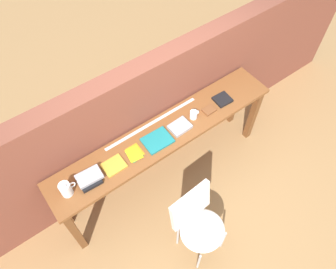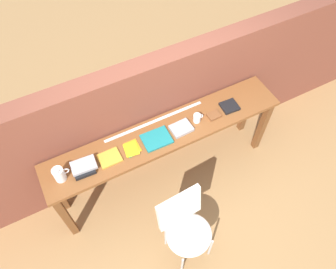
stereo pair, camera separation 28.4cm
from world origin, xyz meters
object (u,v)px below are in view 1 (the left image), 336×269
chair_white_moulded (198,222)px  leather_journal_brown (209,110)px  mug (194,115)px  book_repair_rightmost (222,99)px  book_open_centre (157,140)px  pamphlet_pile_colourful (135,153)px  pitcher_white (66,189)px  book_stack_leftmost (89,179)px  magazine_cycling (114,166)px

chair_white_moulded → leather_journal_brown: size_ratio=6.86×
mug → book_repair_rightmost: mug is taller
book_open_centre → mug: mug is taller
pamphlet_pile_colourful → book_repair_rightmost: book_repair_rightmost is taller
pitcher_white → book_open_centre: (0.94, -0.02, -0.07)m
pitcher_white → book_stack_leftmost: pitcher_white is taller
magazine_cycling → pamphlet_pile_colourful: 0.23m
pamphlet_pile_colourful → book_open_centre: (0.25, -0.01, 0.00)m
chair_white_moulded → leather_journal_brown: leather_journal_brown is taller
pamphlet_pile_colourful → mug: bearing=0.4°
book_stack_leftmost → magazine_cycling: 0.25m
book_stack_leftmost → magazine_cycling: size_ratio=1.14×
book_open_centre → mug: size_ratio=2.48×
chair_white_moulded → book_open_centre: bearing=83.1°
magazine_cycling → mug: (0.95, 0.01, 0.04)m
book_stack_leftmost → mug: bearing=0.3°
chair_white_moulded → book_open_centre: size_ratio=3.26×
magazine_cycling → leather_journal_brown: leather_journal_brown is taller
chair_white_moulded → book_open_centre: 0.86m
chair_white_moulded → book_stack_leftmost: (-0.64, 0.79, 0.39)m
mug → magazine_cycling: bearing=-179.6°
chair_white_moulded → book_repair_rightmost: (0.95, 0.79, 0.37)m
magazine_cycling → pamphlet_pile_colourful: magazine_cycling is taller
chair_white_moulded → magazine_cycling: size_ratio=4.35×
book_stack_leftmost → leather_journal_brown: 1.38m
mug → book_repair_rightmost: size_ratio=0.64×
pitcher_white → book_stack_leftmost: bearing=-1.7°
magazine_cycling → book_open_centre: book_open_centre is taller
book_stack_leftmost → book_open_centre: 0.73m
book_open_centre → leather_journal_brown: 0.65m
leather_journal_brown → chair_white_moulded: bearing=-135.3°
book_stack_leftmost → chair_white_moulded: bearing=-51.0°
chair_white_moulded → pamphlet_pile_colourful: bearing=101.4°
pitcher_white → book_stack_leftmost: 0.22m
leather_journal_brown → book_open_centre: bearing=177.8°
chair_white_moulded → pitcher_white: bearing=137.0°
book_stack_leftmost → book_repair_rightmost: (1.59, 0.00, -0.02)m
chair_white_moulded → magazine_cycling: bearing=116.3°
book_open_centre → leather_journal_brown: (0.65, -0.01, 0.00)m
chair_white_moulded → mug: bearing=54.9°
chair_white_moulded → pamphlet_pile_colourful: (-0.16, 0.79, 0.36)m
pitcher_white → leather_journal_brown: pitcher_white is taller
magazine_cycling → leather_journal_brown: (1.13, -0.02, 0.00)m
mug → book_open_centre: bearing=-177.9°
pamphlet_pile_colourful → leather_journal_brown: leather_journal_brown is taller
book_stack_leftmost → book_open_centre: (0.73, -0.01, -0.02)m
book_stack_leftmost → mug: (1.20, 0.01, 0.01)m
chair_white_moulded → book_open_centre: (0.09, 0.78, 0.36)m
book_repair_rightmost → pitcher_white: bearing=-176.8°
pitcher_white → magazine_cycling: size_ratio=0.90×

